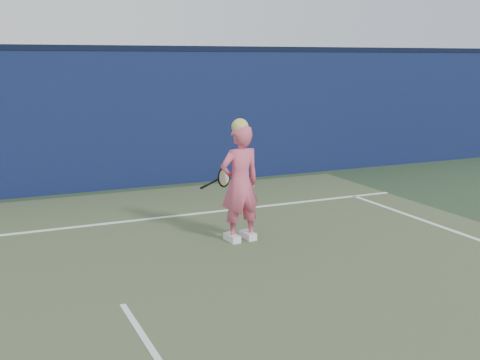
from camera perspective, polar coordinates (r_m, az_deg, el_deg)
name	(u,v)px	position (r m, az deg, el deg)	size (l,w,h in m)	color
ground	(151,350)	(5.22, -8.43, -15.65)	(80.00, 80.00, 0.00)	#293D25
backstop_wall	(46,123)	(11.11, -17.94, 5.12)	(24.00, 0.40, 2.50)	#0D183A
wall_cap	(41,48)	(11.06, -18.36, 11.83)	(24.00, 0.42, 0.10)	black
player	(240,183)	(7.82, 0.00, -0.28)	(0.59, 0.42, 1.62)	#DA5472
racket	(222,178)	(8.21, -1.69, 0.19)	(0.51, 0.20, 0.28)	black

